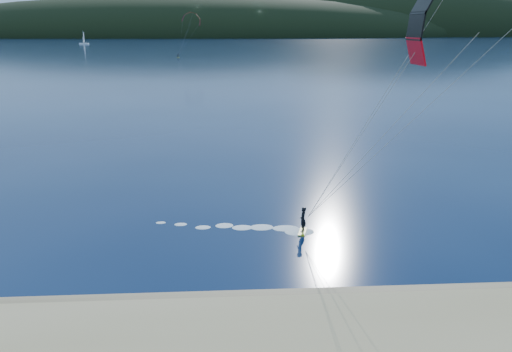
# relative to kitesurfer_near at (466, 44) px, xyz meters

# --- Properties ---
(wet_sand) EXTENTS (220.00, 2.50, 0.10)m
(wet_sand) POSITION_rel_kitesurfer_near_xyz_m (-13.48, -3.45, -12.36)
(wet_sand) COLOR #8F7953
(wet_sand) RESTS_ON ground
(headland) EXTENTS (1200.00, 310.00, 140.00)m
(headland) POSITION_rel_kitesurfer_near_xyz_m (-12.85, 737.33, -12.41)
(headland) COLOR black
(headland) RESTS_ON ground
(kitesurfer_near) EXTENTS (22.10, 8.59, 16.20)m
(kitesurfer_near) POSITION_rel_kitesurfer_near_xyz_m (0.00, 0.00, 0.00)
(kitesurfer_near) COLOR #B9BE16
(kitesurfer_near) RESTS_ON ground
(kitesurfer_far) EXTENTS (11.65, 7.81, 18.00)m
(kitesurfer_far) POSITION_rel_kitesurfer_near_xyz_m (-26.72, 198.18, 2.58)
(kitesurfer_far) COLOR #B9BE16
(kitesurfer_far) RESTS_ON ground
(sailboat) EXTENTS (7.38, 4.79, 10.59)m
(sailboat) POSITION_rel_kitesurfer_near_xyz_m (-123.49, 386.18, -11.63)
(sailboat) COLOR white
(sailboat) RESTS_ON ground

